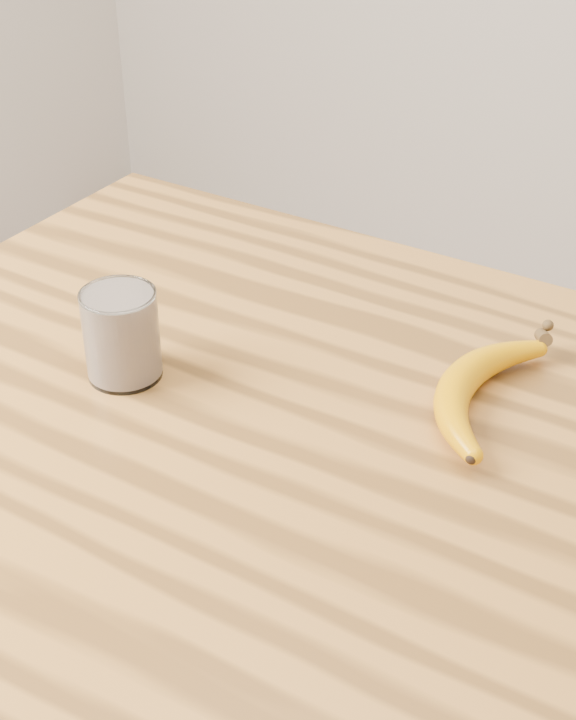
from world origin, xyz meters
The scene contains 3 objects.
table centered at (0.00, 0.00, 0.77)m, with size 1.20×0.80×0.90m.
smoothie_glass centered at (-0.29, 0.01, 0.95)m, with size 0.07×0.07×0.09m.
banana centered at (0.00, 0.14, 0.92)m, with size 0.10×0.28×0.03m, color #D38800, non-canonical shape.
Camera 1 is at (0.27, -0.60, 1.45)m, focal length 50.00 mm.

